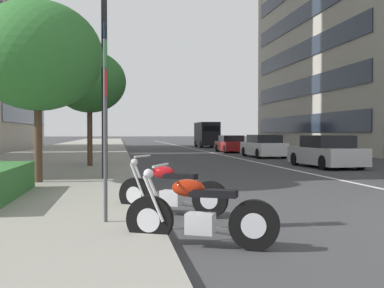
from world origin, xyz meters
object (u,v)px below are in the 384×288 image
motorcycle_nearest_camera (199,215)px  car_mid_block_traffic (231,144)px  street_tree_far_plaza (90,82)px  delivery_van_ahead (207,134)px  parking_sign_by_curb (106,108)px  street_tree_near_plaza_corner (38,56)px  car_following_behind (263,147)px  motorcycle_mid_row (170,192)px  car_lead_in_lane (326,153)px  street_lamp_with_banners (115,24)px

motorcycle_nearest_camera → car_mid_block_traffic: size_ratio=0.45×
motorcycle_nearest_camera → street_tree_far_plaza: street_tree_far_plaza is taller
motorcycle_nearest_camera → car_mid_block_traffic: 30.99m
delivery_van_ahead → parking_sign_by_curb: parking_sign_by_curb is taller
street_tree_near_plaza_corner → car_following_behind: bearing=-37.5°
car_mid_block_traffic → street_tree_near_plaza_corner: bearing=154.1°
parking_sign_by_curb → street_tree_near_plaza_corner: bearing=17.9°
motorcycle_nearest_camera → car_mid_block_traffic: car_mid_block_traffic is taller
street_tree_far_plaza → car_mid_block_traffic: bearing=-32.3°
motorcycle_mid_row → car_lead_in_lane: car_lead_in_lane is taller
street_lamp_with_banners → street_tree_near_plaza_corner: (-1.00, 2.14, -1.22)m
motorcycle_mid_row → parking_sign_by_curb: parking_sign_by_curb is taller
car_mid_block_traffic → parking_sign_by_curb: parking_sign_by_curb is taller
car_following_behind → street_tree_near_plaza_corner: (-14.78, 11.34, 3.03)m
car_lead_in_lane → parking_sign_by_curb: size_ratio=1.53×
car_lead_in_lane → street_tree_far_plaza: 10.86m
motorcycle_nearest_camera → car_following_behind: size_ratio=0.44×
motorcycle_nearest_camera → car_lead_in_lane: bearing=-96.8°
parking_sign_by_curb → street_tree_near_plaza_corner: size_ratio=0.56×
motorcycle_nearest_camera → street_lamp_with_banners: street_lamp_with_banners is taller
car_lead_in_lane → motorcycle_nearest_camera: bearing=146.1°
car_following_behind → street_lamp_with_banners: street_lamp_with_banners is taller
parking_sign_by_curb → street_tree_far_plaza: (12.84, 1.00, 1.76)m
motorcycle_mid_row → car_following_behind: 21.38m
parking_sign_by_curb → street_lamp_with_banners: size_ratio=0.36×
motorcycle_nearest_camera → street_tree_near_plaza_corner: 8.84m
car_lead_in_lane → street_lamp_with_banners: street_lamp_with_banners is taller
car_mid_block_traffic → car_lead_in_lane: bearing=-178.4°
street_lamp_with_banners → street_tree_far_plaza: bearing=11.2°
car_lead_in_lane → car_mid_block_traffic: car_lead_in_lane is taller
motorcycle_mid_row → parking_sign_by_curb: 2.31m
car_mid_block_traffic → street_lamp_with_banners: size_ratio=0.55×
delivery_van_ahead → street_tree_near_plaza_corner: (-35.43, 11.63, 2.29)m
delivery_van_ahead → car_following_behind: bearing=179.6°
car_mid_block_traffic → delivery_van_ahead: bearing=-1.8°
car_following_behind → car_mid_block_traffic: size_ratio=1.03×
motorcycle_nearest_camera → delivery_van_ahead: bearing=-76.6°
delivery_van_ahead → street_tree_near_plaza_corner: bearing=162.2°
car_following_behind → delivery_van_ahead: delivery_van_ahead is taller
parking_sign_by_curb → car_lead_in_lane: bearing=-37.5°
street_lamp_with_banners → street_tree_far_plaza: (5.55, 1.10, -1.23)m
car_following_behind → car_mid_block_traffic: bearing=0.9°
car_mid_block_traffic → parking_sign_by_curb: size_ratio=1.55×
parking_sign_by_curb → street_tree_far_plaza: size_ratio=0.59×
delivery_van_ahead → parking_sign_by_curb: size_ratio=1.76×
car_mid_block_traffic → delivery_van_ahead: (12.94, -0.51, 0.79)m
motorcycle_mid_row → car_lead_in_lane: bearing=-94.8°
delivery_van_ahead → street_tree_near_plaza_corner: size_ratio=0.98×
motorcycle_mid_row → parking_sign_by_curb: bearing=80.7°
motorcycle_nearest_camera → street_tree_near_plaza_corner: (7.51, 3.31, 3.28)m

